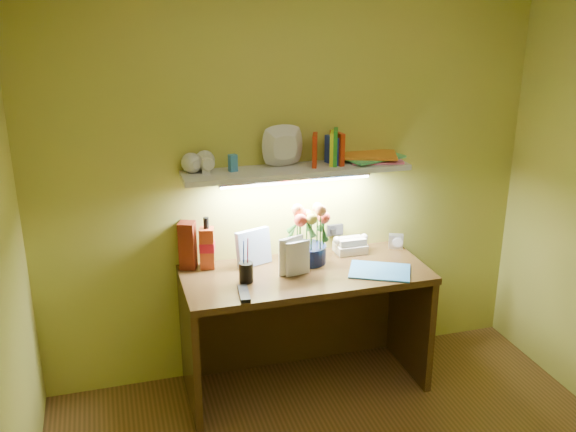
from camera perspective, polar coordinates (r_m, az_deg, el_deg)
The scene contains 13 objects.
desk at distance 3.83m, azimuth 1.54°, elevation -10.08°, with size 1.40×0.60×0.75m, color #33200E.
flower_bouquet at distance 3.72m, azimuth 1.87°, elevation -1.52°, with size 0.23×0.23×0.36m, color #091137, non-canonical shape.
telephone at distance 3.92m, azimuth 5.57°, elevation -2.47°, with size 0.18×0.14×0.11m, color #F5E5CE, non-canonical shape.
desk_clock at distance 4.03m, azimuth 9.57°, elevation -2.22°, with size 0.09×0.04×0.09m, color silver.
whisky_bottle at distance 3.68m, azimuth -7.21°, elevation -2.37°, with size 0.08×0.08×0.31m, color #AE3918, non-canonical shape.
whisky_box at distance 3.70m, azimuth -8.91°, elevation -2.59°, with size 0.09×0.09×0.28m, color #5F1C0D.
pen_cup at distance 3.51m, azimuth -3.75°, elevation -4.42°, with size 0.08×0.08×0.19m, color black.
art_card at distance 3.72m, azimuth -3.09°, elevation -2.81°, with size 0.21×0.04×0.21m, color white, non-canonical shape.
tv_remote at distance 3.39m, azimuth -3.93°, elevation -6.89°, with size 0.05×0.18×0.02m, color black.
blue_folder at distance 3.69m, azimuth 8.16°, elevation -4.87°, with size 0.34×0.25×0.01m, color #347BBC.
desk_book_a at distance 3.55m, azimuth -0.78°, elevation -3.81°, with size 0.16×0.02×0.22m, color white.
desk_book_b at distance 3.55m, azimuth -0.18°, elevation -3.98°, with size 0.15×0.02×0.20m, color silver.
wall_shelf at distance 3.64m, azimuth 0.99°, elevation 4.65°, with size 1.32×0.35×0.23m.
Camera 1 is at (-1.03, -1.97, 2.25)m, focal length 40.00 mm.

